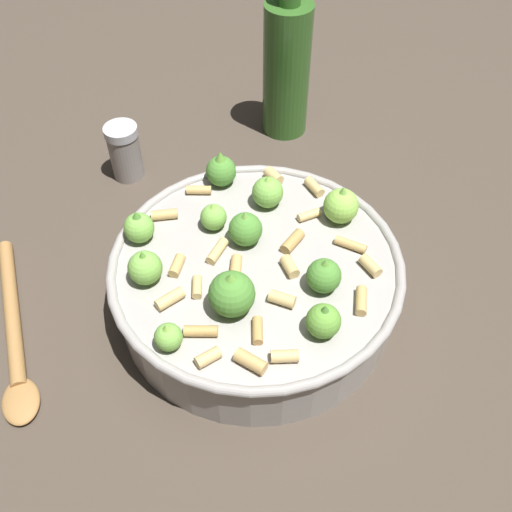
# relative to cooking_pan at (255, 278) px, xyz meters

# --- Properties ---
(ground_plane) EXTENTS (2.40, 2.40, 0.00)m
(ground_plane) POSITION_rel_cooking_pan_xyz_m (0.00, 0.00, -0.04)
(ground_plane) COLOR #42382D
(cooking_pan) EXTENTS (0.30, 0.30, 0.12)m
(cooking_pan) POSITION_rel_cooking_pan_xyz_m (0.00, 0.00, 0.00)
(cooking_pan) COLOR #9E9993
(cooking_pan) RESTS_ON ground
(pepper_shaker) EXTENTS (0.04, 0.04, 0.08)m
(pepper_shaker) POSITION_rel_cooking_pan_xyz_m (-0.27, -0.03, -0.00)
(pepper_shaker) COLOR gray
(pepper_shaker) RESTS_ON ground
(olive_oil_bottle) EXTENTS (0.06, 0.06, 0.24)m
(olive_oil_bottle) POSITION_rel_cooking_pan_xyz_m (-0.25, 0.21, 0.06)
(olive_oil_bottle) COLOR #336023
(olive_oil_bottle) RESTS_ON ground
(wooden_spoon) EXTENTS (0.24, 0.08, 0.02)m
(wooden_spoon) POSITION_rel_cooking_pan_xyz_m (-0.09, -0.24, -0.04)
(wooden_spoon) COLOR #9E703D
(wooden_spoon) RESTS_ON ground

